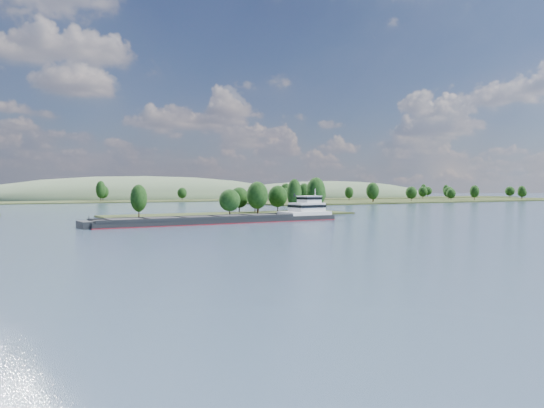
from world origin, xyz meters
TOP-DOWN VIEW (x-y plane):
  - ground at (0.00, 120.00)m, footprint 1800.00×1800.00m
  - tree_island at (8.26, 178.77)m, footprint 100.00×32.36m
  - right_bank at (231.30, 299.31)m, footprint 320.00×90.00m
  - back_shoreline at (8.85, 399.89)m, footprint 900.00×60.00m
  - hill_east at (260.00, 470.00)m, footprint 260.00×140.00m
  - hill_west at (60.00, 500.00)m, footprint 320.00×160.00m
  - cargo_barge at (-17.35, 140.46)m, footprint 83.65×13.18m

SIDE VIEW (x-z plane):
  - ground at x=0.00m, z-range 0.00..0.00m
  - hill_east at x=260.00m, z-range -18.00..18.00m
  - hill_west at x=60.00m, z-range -22.00..22.00m
  - back_shoreline at x=8.85m, z-range -7.50..8.97m
  - right_bank at x=231.30m, z-range -6.61..8.55m
  - cargo_barge at x=-17.35m, z-range -4.21..7.06m
  - tree_island at x=8.26m, z-range -3.49..12.36m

